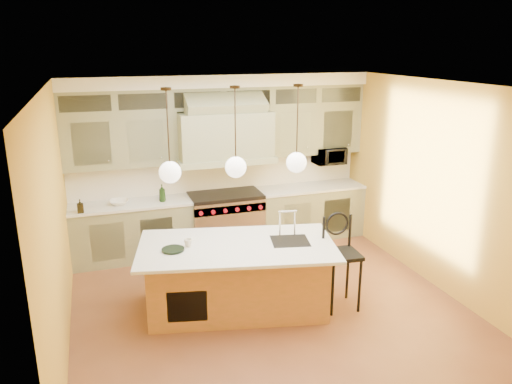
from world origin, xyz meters
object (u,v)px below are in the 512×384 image
object	(u,v)px
counter_stool	(341,255)
range	(226,220)
kitchen_island	(237,275)
microwave	(329,156)

from	to	relation	value
counter_stool	range	bearing A→B (deg)	114.47
kitchen_island	microwave	size ratio (longest dim) A/B	4.98
kitchen_island	microwave	xyz separation A→B (m)	(2.35, 2.16, 0.98)
range	kitchen_island	xyz separation A→B (m)	(-0.40, -2.06, -0.01)
counter_stool	microwave	xyz separation A→B (m)	(1.05, 2.52, 0.72)
counter_stool	microwave	size ratio (longest dim) A/B	2.33
kitchen_island	counter_stool	size ratio (longest dim) A/B	2.14
kitchen_island	counter_stool	bearing A→B (deg)	-3.09
range	counter_stool	distance (m)	2.58
counter_stool	microwave	world-z (taller)	microwave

